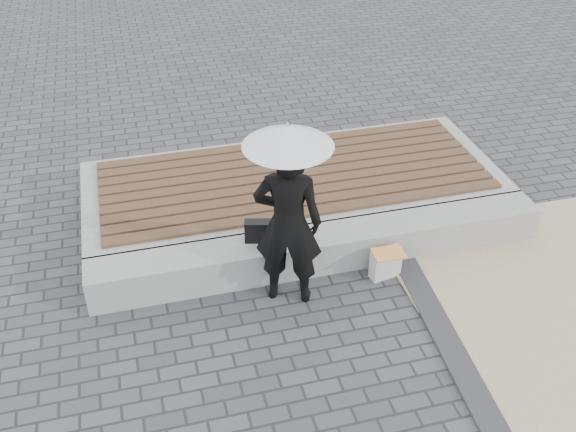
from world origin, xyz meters
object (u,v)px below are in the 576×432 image
at_px(seating_ledge, 323,248).
at_px(parasol, 288,136).
at_px(canvas_tote, 385,263).
at_px(woman, 288,223).
at_px(handbag, 261,231).

relative_size(seating_ledge, parasol, 4.72).
height_order(parasol, canvas_tote, parasol).
bearing_deg(seating_ledge, woman, -140.08).
distance_m(seating_ledge, woman, 0.97).
distance_m(seating_ledge, handbag, 0.74).
height_order(woman, handbag, woman).
height_order(parasol, handbag, parasol).
height_order(woman, parasol, parasol).
distance_m(seating_ledge, parasol, 1.78).
bearing_deg(parasol, handbag, 109.64).
xyz_separation_m(woman, handbag, (-0.17, 0.47, -0.39)).
bearing_deg(parasol, woman, -90.00).
relative_size(seating_ledge, woman, 2.74).
distance_m(parasol, canvas_tote, 2.01).
relative_size(handbag, canvas_tote, 1.01).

